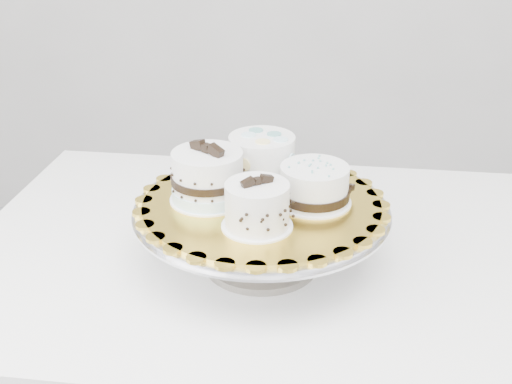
{
  "coord_description": "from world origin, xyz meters",
  "views": [
    {
      "loc": [
        -0.06,
        -0.77,
        1.32
      ],
      "look_at": [
        -0.1,
        0.15,
        0.88
      ],
      "focal_mm": 45.0,
      "sensor_mm": 36.0,
      "label": 1
    }
  ],
  "objects_px": {
    "cake_dots": "(262,159)",
    "cake_stand": "(261,224)",
    "cake_board": "(262,203)",
    "cake_swirl": "(257,207)",
    "cake_ribbon": "(315,186)",
    "table": "(285,289)",
    "cake_banded": "(208,178)"
  },
  "relations": [
    {
      "from": "cake_stand",
      "to": "cake_swirl",
      "type": "bearing_deg",
      "value": -92.34
    },
    {
      "from": "cake_swirl",
      "to": "cake_banded",
      "type": "xyz_separation_m",
      "value": [
        -0.08,
        0.09,
        0.0
      ]
    },
    {
      "from": "cake_swirl",
      "to": "cake_ribbon",
      "type": "bearing_deg",
      "value": 13.44
    },
    {
      "from": "table",
      "to": "cake_ribbon",
      "type": "height_order",
      "value": "cake_ribbon"
    },
    {
      "from": "cake_board",
      "to": "cake_banded",
      "type": "relative_size",
      "value": 2.41
    },
    {
      "from": "cake_stand",
      "to": "cake_board",
      "type": "distance_m",
      "value": 0.04
    },
    {
      "from": "cake_board",
      "to": "cake_stand",
      "type": "bearing_deg",
      "value": -135.0
    },
    {
      "from": "table",
      "to": "cake_banded",
      "type": "distance_m",
      "value": 0.28
    },
    {
      "from": "cake_swirl",
      "to": "cake_dots",
      "type": "height_order",
      "value": "cake_swirl"
    },
    {
      "from": "cake_board",
      "to": "cake_ribbon",
      "type": "bearing_deg",
      "value": 0.23
    },
    {
      "from": "table",
      "to": "cake_dots",
      "type": "xyz_separation_m",
      "value": [
        -0.04,
        0.02,
        0.25
      ]
    },
    {
      "from": "cake_board",
      "to": "cake_dots",
      "type": "xyz_separation_m",
      "value": [
        -0.0,
        0.08,
        0.04
      ]
    },
    {
      "from": "cake_banded",
      "to": "cake_dots",
      "type": "distance_m",
      "value": 0.11
    },
    {
      "from": "table",
      "to": "cake_dots",
      "type": "distance_m",
      "value": 0.25
    },
    {
      "from": "cake_swirl",
      "to": "cake_dots",
      "type": "xyz_separation_m",
      "value": [
        0.0,
        0.16,
        0.01
      ]
    },
    {
      "from": "cake_banded",
      "to": "cake_ribbon",
      "type": "bearing_deg",
      "value": 37.76
    },
    {
      "from": "table",
      "to": "cake_board",
      "type": "height_order",
      "value": "cake_board"
    },
    {
      "from": "cake_stand",
      "to": "cake_dots",
      "type": "relative_size",
      "value": 2.94
    },
    {
      "from": "cake_board",
      "to": "cake_swirl",
      "type": "xyz_separation_m",
      "value": [
        -0.0,
        -0.08,
        0.04
      ]
    },
    {
      "from": "cake_board",
      "to": "cake_dots",
      "type": "distance_m",
      "value": 0.09
    },
    {
      "from": "table",
      "to": "cake_stand",
      "type": "xyz_separation_m",
      "value": [
        -0.04,
        -0.06,
        0.16
      ]
    },
    {
      "from": "cake_banded",
      "to": "cake_ribbon",
      "type": "distance_m",
      "value": 0.17
    },
    {
      "from": "table",
      "to": "cake_banded",
      "type": "xyz_separation_m",
      "value": [
        -0.12,
        -0.06,
        0.24
      ]
    },
    {
      "from": "cake_board",
      "to": "cake_swirl",
      "type": "height_order",
      "value": "cake_swirl"
    },
    {
      "from": "cake_ribbon",
      "to": "cake_stand",
      "type": "bearing_deg",
      "value": -156.67
    },
    {
      "from": "table",
      "to": "cake_ribbon",
      "type": "bearing_deg",
      "value": -48.3
    },
    {
      "from": "cake_dots",
      "to": "cake_ribbon",
      "type": "xyz_separation_m",
      "value": [
        0.09,
        -0.08,
        -0.01
      ]
    },
    {
      "from": "cake_ribbon",
      "to": "table",
      "type": "bearing_deg",
      "value": 149.84
    },
    {
      "from": "cake_stand",
      "to": "cake_swirl",
      "type": "relative_size",
      "value": 3.2
    },
    {
      "from": "cake_dots",
      "to": "cake_stand",
      "type": "bearing_deg",
      "value": -69.37
    },
    {
      "from": "cake_swirl",
      "to": "cake_dots",
      "type": "bearing_deg",
      "value": 59.37
    },
    {
      "from": "cake_swirl",
      "to": "cake_ribbon",
      "type": "xyz_separation_m",
      "value": [
        0.09,
        0.08,
        -0.0
      ]
    }
  ]
}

